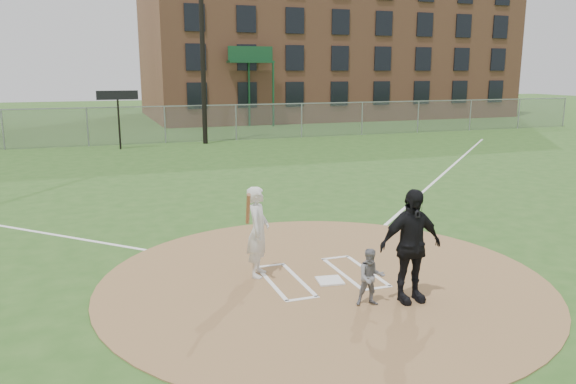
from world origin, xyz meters
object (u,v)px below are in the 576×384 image
object	(u,v)px
umpire	(411,246)
batter_at_plate	(258,231)
home_plate	(330,281)
catcher	(371,277)

from	to	relation	value
umpire	batter_at_plate	bearing A→B (deg)	135.48
home_plate	batter_at_plate	world-z (taller)	batter_at_plate
catcher	batter_at_plate	world-z (taller)	batter_at_plate
home_plate	umpire	size ratio (longest dim) A/B	0.24
home_plate	batter_at_plate	size ratio (longest dim) A/B	0.26
home_plate	catcher	world-z (taller)	catcher
catcher	home_plate	bearing A→B (deg)	112.44
catcher	umpire	xyz separation A→B (m)	(0.70, -0.05, 0.49)
batter_at_plate	catcher	bearing A→B (deg)	-55.37
home_plate	batter_at_plate	distance (m)	1.63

